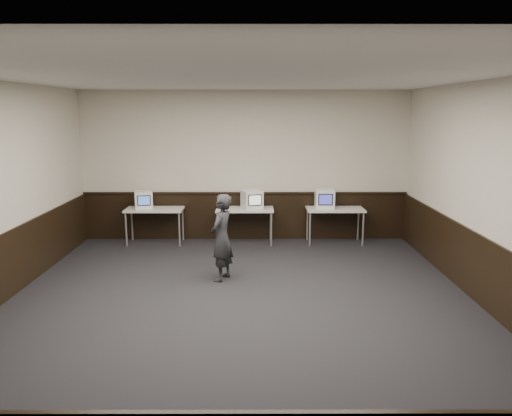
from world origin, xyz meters
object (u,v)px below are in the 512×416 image
at_px(desk_right, 335,212).
at_px(emac_center, 252,199).
at_px(desk_left, 155,212).
at_px(person, 222,238).
at_px(emac_left, 143,200).
at_px(emac_right, 325,199).
at_px(desk_center, 245,212).

height_order(desk_right, emac_center, emac_center).
bearing_deg(desk_left, person, -56.16).
relative_size(desk_left, emac_left, 2.58).
relative_size(desk_left, person, 0.83).
distance_m(emac_right, person, 3.11).
bearing_deg(emac_center, person, -120.40).
distance_m(desk_right, person, 3.23).
bearing_deg(desk_left, emac_right, 0.53).
height_order(desk_left, desk_right, same).
bearing_deg(desk_center, person, -98.16).
height_order(emac_left, emac_center, emac_center).
height_order(desk_center, emac_center, emac_center).
relative_size(desk_center, emac_right, 2.70).
relative_size(emac_left, emac_right, 1.05).
relative_size(desk_right, emac_right, 2.70).
distance_m(desk_center, person, 2.36).
xyz_separation_m(desk_left, emac_left, (-0.23, 0.02, 0.25)).
bearing_deg(desk_right, emac_center, -179.60).
height_order(desk_right, emac_right, emac_right).
relative_size(desk_left, emac_right, 2.70).
distance_m(desk_left, emac_right, 3.59).
distance_m(desk_center, emac_right, 1.70).
bearing_deg(desk_left, desk_right, 0.00).
relative_size(desk_right, emac_left, 2.58).
distance_m(desk_center, desk_right, 1.90).
distance_m(desk_center, emac_left, 2.14).
bearing_deg(emac_left, desk_left, -20.69).
relative_size(desk_right, emac_center, 2.36).
xyz_separation_m(desk_right, person, (-2.23, -2.34, 0.04)).
xyz_separation_m(desk_left, desk_right, (3.80, 0.00, 0.00)).
bearing_deg(emac_center, emac_right, -16.86).
relative_size(desk_left, desk_center, 1.00).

